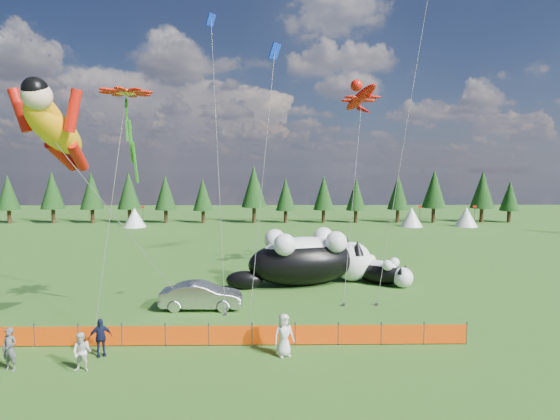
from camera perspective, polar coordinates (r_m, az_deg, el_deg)
ground at (r=24.09m, az=-5.75°, el=-14.49°), size 160.00×160.00×0.00m
safety_fence at (r=21.12m, az=-6.49°, el=-15.94°), size 22.06×0.06×1.10m
tree_line at (r=67.76m, az=-2.53°, el=1.68°), size 90.00×4.00×8.00m
festival_tents at (r=63.60m, az=7.30°, el=-0.93°), size 50.00×3.20×2.80m
cat_large at (r=31.40m, az=3.92°, el=-6.32°), size 10.59×5.84×3.90m
cat_small at (r=32.36m, az=13.06°, el=-7.80°), size 4.48×3.92×1.91m
car at (r=26.47m, az=-10.22°, el=-10.96°), size 4.73×1.67×1.56m
spectator_a at (r=21.52m, az=-31.83°, el=-15.20°), size 0.71×0.54×1.76m
spectator_b at (r=20.11m, az=-24.45°, el=-16.56°), size 0.81×0.50×1.61m
spectator_c at (r=21.33m, az=-22.42°, el=-15.12°), size 1.10×0.91×1.67m
spectator_e at (r=19.80m, az=0.50°, el=-16.02°), size 1.07×0.89×1.87m
superhero_kite at (r=22.18m, az=-27.35°, el=9.39°), size 6.98×8.09×13.23m
gecko_kite at (r=34.95m, az=10.48°, el=14.23°), size 4.93×11.63×16.09m
flower_kite at (r=24.83m, az=-19.47°, el=13.92°), size 3.12×4.12×12.37m
diamond_kite_a at (r=29.75m, az=-8.91°, el=21.75°), size 1.68×5.16×18.49m
diamond_kite_c at (r=22.10m, az=-0.84°, el=18.53°), size 1.77×2.28×14.58m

